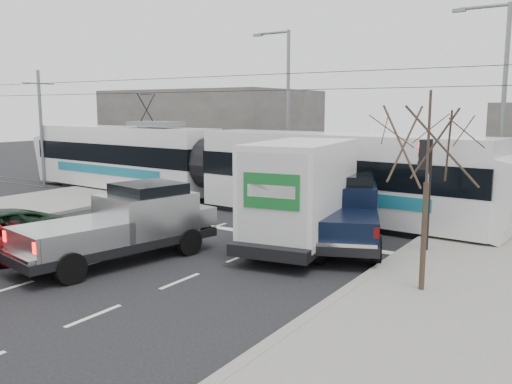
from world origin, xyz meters
The scene contains 13 objects.
ground centered at (0.00, 0.00, 0.00)m, with size 120.00×120.00×0.00m, color black.
sidewalk_right centered at (9.00, 0.00, 0.07)m, with size 6.00×60.00×0.15m, color gray.
rails centered at (0.00, 10.00, 0.01)m, with size 60.00×1.60×0.03m, color #33302D.
building_left centered at (-14.00, 22.00, 3.00)m, with size 14.00×10.00×6.00m, color slate.
bare_tree centered at (7.60, 2.50, 3.79)m, with size 2.40×2.40×5.00m.
traffic_signal centered at (6.47, 6.50, 2.74)m, with size 0.44×0.44×3.60m.
street_lamp_near centered at (7.31, 14.00, 5.11)m, with size 2.38×0.25×9.00m.
street_lamp_far centered at (-4.19, 16.00, 5.11)m, with size 2.38×0.25×9.00m.
catenary centered at (0.00, 10.00, 3.88)m, with size 60.00×0.20×7.00m.
tram centered at (-5.04, 10.37, 1.94)m, with size 26.88×4.85×5.46m.
silver_pickup centered at (-1.14, 0.82, 1.16)m, with size 3.40×6.73×2.34m.
box_truck centered at (2.81, 5.32, 1.80)m, with size 3.53×7.56×3.63m.
navy_pickup centered at (3.95, 6.05, 1.18)m, with size 4.09×6.05×2.40m.
Camera 1 is at (11.25, -10.91, 4.71)m, focal length 38.00 mm.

